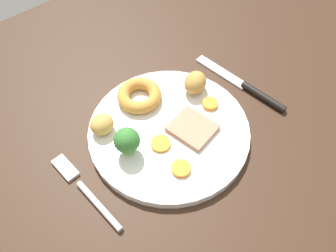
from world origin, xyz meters
TOP-DOWN VIEW (x-y plane):
  - dining_table at (0.00, 0.00)cm, footprint 120.00×84.00cm
  - dinner_plate at (-0.22, -1.21)cm, footprint 25.18×25.18cm
  - meat_slice_main at (2.75, -3.58)cm, footprint 6.97×7.55cm
  - yorkshire_pudding at (-0.03, 6.50)cm, footprint 7.27×7.27cm
  - roast_potato_left at (8.48, 2.36)cm, footprint 5.44×5.08cm
  - roast_potato_right at (-8.05, 5.12)cm, footprint 4.29×4.02cm
  - carrot_coin_front at (-3.21, -7.84)cm, footprint 2.85×2.85cm
  - carrot_coin_back at (-2.79, -2.62)cm, footprint 3.07×3.07cm
  - carrot_coin_side at (8.22, -1.70)cm, footprint 2.57×2.57cm
  - broccoli_floret at (-7.24, -0.52)cm, footprint 3.88×3.88cm
  - fork at (-15.54, -1.22)cm, footprint 2.60×15.32cm
  - knife at (16.52, -2.35)cm, footprint 3.92×18.53cm

SIDE VIEW (x-z plane):
  - dining_table at x=0.00cm, z-range 0.00..3.60cm
  - fork at x=-15.54cm, z-range 3.54..4.44cm
  - knife at x=16.52cm, z-range 3.45..4.65cm
  - dinner_plate at x=-0.22cm, z-range 3.60..5.00cm
  - carrot_coin_back at x=-2.79cm, z-range 5.00..5.45cm
  - carrot_coin_front at x=-3.21cm, z-range 5.00..5.62cm
  - carrot_coin_side at x=8.22cm, z-range 5.00..5.64cm
  - meat_slice_main at x=2.75cm, z-range 5.00..5.80cm
  - yorkshire_pudding at x=-0.03cm, z-range 5.00..7.03cm
  - roast_potato_right at x=-8.05cm, z-range 5.00..7.97cm
  - roast_potato_left at x=8.48cm, z-range 5.00..8.53cm
  - broccoli_floret at x=-7.24cm, z-range 5.32..10.15cm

